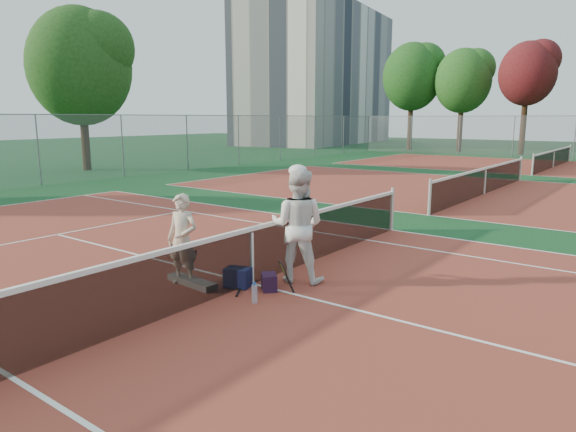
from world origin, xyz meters
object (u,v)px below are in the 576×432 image
(sports_bag_purple, at_px, (269,282))
(racket_black_held, at_px, (283,278))
(apartment_block, at_px, (318,77))
(racket_red, at_px, (194,266))
(player_b, at_px, (298,226))
(player_a, at_px, (183,240))
(sports_bag_navy, at_px, (238,278))
(water_bottle, at_px, (255,294))
(racket_spare, at_px, (241,287))
(net_main, at_px, (252,256))

(sports_bag_purple, bearing_deg, racket_black_held, -3.49)
(apartment_block, xyz_separation_m, racket_red, (27.12, -44.55, -7.21))
(player_b, xyz_separation_m, racket_black_held, (0.23, -0.72, -0.72))
(player_a, distance_m, sports_bag_navy, 1.15)
(apartment_block, xyz_separation_m, player_b, (28.52, -43.37, -6.50))
(racket_black_held, distance_m, water_bottle, 0.62)
(apartment_block, height_order, sports_bag_purple, apartment_block)
(racket_red, bearing_deg, racket_black_held, -13.35)
(racket_red, distance_m, water_bottle, 1.54)
(player_a, distance_m, sports_bag_purple, 1.66)
(racket_black_held, relative_size, racket_spare, 0.94)
(sports_bag_navy, bearing_deg, apartment_block, 122.23)
(apartment_block, bearing_deg, racket_black_held, -56.90)
(player_a, xyz_separation_m, sports_bag_navy, (0.86, 0.44, -0.63))
(player_a, bearing_deg, racket_black_held, 6.96)
(net_main, distance_m, racket_black_held, 0.79)
(sports_bag_purple, bearing_deg, net_main, 170.62)
(racket_black_held, xyz_separation_m, sports_bag_purple, (-0.31, 0.02, -0.14))
(racket_spare, xyz_separation_m, sports_bag_purple, (0.45, 0.20, 0.13))
(net_main, relative_size, apartment_block, 0.50)
(water_bottle, bearing_deg, sports_bag_navy, 150.41)
(net_main, relative_size, racket_spare, 18.30)
(apartment_block, distance_m, sports_bag_navy, 52.85)
(player_b, height_order, sports_bag_purple, player_b)
(player_a, xyz_separation_m, racket_spare, (0.94, 0.43, -0.78))
(net_main, distance_m, apartment_block, 52.62)
(player_a, height_order, racket_red, player_a)
(apartment_block, relative_size, water_bottle, 73.33)
(apartment_block, bearing_deg, net_main, -57.53)
(player_b, xyz_separation_m, sports_bag_purple, (-0.08, -0.70, -0.86))
(water_bottle, bearing_deg, apartment_block, 122.66)
(player_a, relative_size, racket_red, 2.72)
(sports_bag_navy, bearing_deg, net_main, 72.17)
(racket_spare, bearing_deg, net_main, -35.27)
(apartment_block, relative_size, sports_bag_navy, 51.48)
(player_b, xyz_separation_m, racket_red, (-1.39, -1.18, -0.71))
(net_main, relative_size, racket_red, 18.81)
(player_b, bearing_deg, net_main, 29.98)
(sports_bag_purple, xyz_separation_m, water_bottle, (0.21, -0.62, 0.01))
(sports_bag_navy, height_order, water_bottle, sports_bag_navy)
(player_a, relative_size, water_bottle, 5.29)
(player_a, bearing_deg, racket_red, 51.81)
(water_bottle, bearing_deg, racket_spare, 147.82)
(net_main, xyz_separation_m, apartment_block, (-28.00, 44.00, 6.99))
(net_main, xyz_separation_m, water_bottle, (0.65, -0.69, -0.36))
(player_a, xyz_separation_m, racket_black_held, (1.70, 0.62, -0.51))
(apartment_block, bearing_deg, sports_bag_purple, -57.17)
(sports_bag_navy, relative_size, sports_bag_purple, 1.24)
(apartment_block, distance_m, water_bottle, 53.59)
(racket_red, xyz_separation_m, sports_bag_purple, (1.31, 0.47, -0.15))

